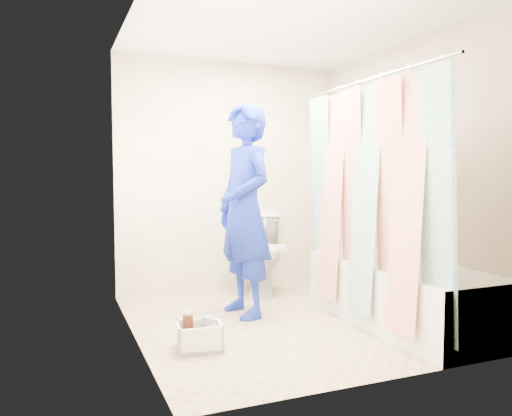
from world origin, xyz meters
name	(u,v)px	position (x,y,z in m)	size (l,w,h in m)	color
floor	(283,322)	(0.00, 0.00, 0.00)	(2.60, 2.60, 0.00)	tan
ceiling	(284,27)	(0.00, 0.00, 2.40)	(2.40, 2.60, 0.02)	white
wall_back	(231,176)	(0.00, 1.30, 1.20)	(2.40, 0.02, 2.40)	beige
wall_front	(380,179)	(0.00, -1.30, 1.20)	(2.40, 0.02, 2.40)	beige
wall_left	(133,178)	(-1.20, 0.00, 1.20)	(0.02, 2.60, 2.40)	beige
wall_right	(403,177)	(1.20, 0.00, 1.20)	(0.02, 2.60, 2.40)	beige
bathtub	(400,292)	(0.85, -0.43, 0.27)	(0.70, 1.75, 0.50)	white
curtain_rod	(369,80)	(0.52, -0.43, 1.95)	(0.02, 0.02, 1.90)	silver
shower_curtain	(367,201)	(0.52, -0.43, 1.02)	(0.06, 1.75, 1.80)	silver
toilet	(260,253)	(0.23, 1.05, 0.41)	(0.46, 0.80, 0.82)	white
tank_lid	(261,248)	(0.19, 0.93, 0.48)	(0.50, 0.22, 0.04)	silver
tank_internals	(255,213)	(0.26, 1.27, 0.81)	(0.19, 0.10, 0.27)	black
plumber	(245,210)	(-0.22, 0.32, 0.92)	(0.67, 0.44, 1.83)	#0E1D92
cleaning_caddy	(201,337)	(-0.81, -0.38, 0.09)	(0.35, 0.30, 0.24)	white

